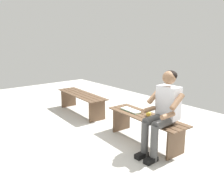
{
  "coord_description": "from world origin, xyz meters",
  "views": [
    {
      "loc": [
        -2.44,
        2.76,
        1.73
      ],
      "look_at": [
        0.71,
        0.15,
        0.82
      ],
      "focal_mm": 36.65,
      "sensor_mm": 36.0,
      "label": 1
    }
  ],
  "objects_px": {
    "bench_far": "(81,99)",
    "apple": "(148,114)",
    "book_open": "(131,110)",
    "bench_near": "(146,122)",
    "person_seated": "(163,109)"
  },
  "relations": [
    {
      "from": "bench_far",
      "to": "apple",
      "type": "bearing_deg",
      "value": -179.76
    },
    {
      "from": "apple",
      "to": "book_open",
      "type": "xyz_separation_m",
      "value": [
        0.4,
        0.02,
        -0.03
      ]
    },
    {
      "from": "bench_far",
      "to": "apple",
      "type": "height_order",
      "value": "apple"
    },
    {
      "from": "apple",
      "to": "book_open",
      "type": "height_order",
      "value": "apple"
    },
    {
      "from": "bench_near",
      "to": "book_open",
      "type": "height_order",
      "value": "book_open"
    },
    {
      "from": "apple",
      "to": "book_open",
      "type": "bearing_deg",
      "value": 2.7
    },
    {
      "from": "bench_near",
      "to": "apple",
      "type": "bearing_deg",
      "value": -170.1
    },
    {
      "from": "bench_near",
      "to": "bench_far",
      "type": "relative_size",
      "value": 0.95
    },
    {
      "from": "bench_far",
      "to": "apple",
      "type": "distance_m",
      "value": 2.08
    },
    {
      "from": "bench_near",
      "to": "person_seated",
      "type": "bearing_deg",
      "value": 166.42
    },
    {
      "from": "bench_far",
      "to": "apple",
      "type": "relative_size",
      "value": 18.37
    },
    {
      "from": "bench_far",
      "to": "person_seated",
      "type": "distance_m",
      "value": 2.47
    },
    {
      "from": "apple",
      "to": "book_open",
      "type": "distance_m",
      "value": 0.4
    },
    {
      "from": "bench_far",
      "to": "apple",
      "type": "xyz_separation_m",
      "value": [
        -2.07,
        -0.01,
        0.16
      ]
    },
    {
      "from": "person_seated",
      "to": "book_open",
      "type": "xyz_separation_m",
      "value": [
        0.77,
        -0.09,
        -0.23
      ]
    }
  ]
}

